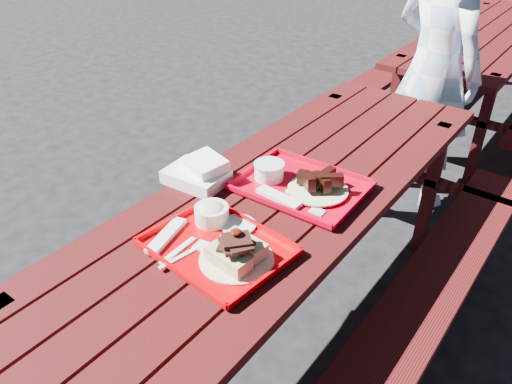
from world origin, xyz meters
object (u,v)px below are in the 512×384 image
person (434,69)px  near_tray (222,239)px  far_tray (298,184)px  picnic_table_far (484,56)px  picnic_table_near (278,230)px

person → near_tray: bearing=112.5°
person → far_tray: bearing=112.8°
near_tray → far_tray: size_ratio=0.99×
picnic_table_far → person: (0.04, -1.33, 0.27)m
far_tray → picnic_table_near: bearing=-135.6°
near_tray → person: person is taller
picnic_table_far → far_tray: (0.05, -2.75, 0.21)m
picnic_table_near → far_tray: bearing=44.4°
near_tray → person: (-0.00, 1.86, 0.05)m
far_tray → picnic_table_far: bearing=91.1°
far_tray → person: 1.42m
near_tray → picnic_table_far: bearing=90.8°
picnic_table_near → person: 1.49m
person → picnic_table_near: bearing=110.7°
picnic_table_far → far_tray: far_tray is taller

